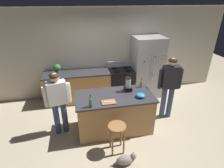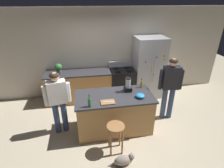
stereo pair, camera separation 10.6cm
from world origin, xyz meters
TOP-DOWN VIEW (x-y plane):
  - ground_plane at (0.00, 0.00)m, footprint 14.00×14.00m
  - back_wall at (0.00, 1.95)m, footprint 8.00×0.10m
  - kitchen_island at (0.00, 0.00)m, footprint 1.77×0.90m
  - back_counter_run at (-0.80, 1.55)m, footprint 2.00×0.64m
  - refrigerator at (1.36, 1.50)m, footprint 0.90×0.73m
  - stove_range at (0.54, 1.52)m, footprint 0.76×0.65m
  - person_by_island_left at (-1.25, 0.12)m, footprint 0.60×0.29m
  - person_by_sink_right at (1.45, 0.21)m, footprint 0.60×0.28m
  - bar_stool at (-0.10, -0.71)m, footprint 0.36×0.36m
  - cat at (0.00, -1.08)m, footprint 0.52×0.18m
  - potted_plant at (-1.35, 1.55)m, footprint 0.20×0.20m
  - blender_appliance at (0.36, 0.17)m, footprint 0.17×0.17m
  - bottle_vinegar at (0.73, 0.30)m, footprint 0.06×0.06m
  - bottle_olive_oil at (-0.57, -0.35)m, footprint 0.07×0.07m
  - mixing_bowl at (0.55, -0.18)m, footprint 0.20×0.20m
  - cutting_board at (-0.19, -0.26)m, footprint 0.30×0.20m
  - chef_knife at (-0.17, -0.26)m, footprint 0.22×0.09m

SIDE VIEW (x-z plane):
  - ground_plane at x=0.00m, z-range 0.00..0.00m
  - cat at x=0.00m, z-range -0.02..0.24m
  - back_counter_run at x=-0.80m, z-range 0.00..0.92m
  - kitchen_island at x=0.00m, z-range 0.00..0.92m
  - stove_range at x=0.54m, z-range -0.08..1.02m
  - bar_stool at x=-0.10m, z-range 0.18..0.83m
  - person_by_island_left at x=-1.25m, z-range 0.16..1.69m
  - cutting_board at x=-0.19m, z-range 0.92..0.94m
  - chef_knife at x=-0.17m, z-range 0.94..0.95m
  - refrigerator at x=1.36m, z-range 0.00..1.89m
  - mixing_bowl at x=0.55m, z-range 0.92..1.01m
  - person_by_sink_right at x=1.45m, z-range 0.18..1.83m
  - bottle_vinegar at x=0.73m, z-range 0.89..1.12m
  - bottle_olive_oil at x=-0.57m, z-range 0.88..1.16m
  - blender_appliance at x=0.36m, z-range 0.89..1.24m
  - potted_plant at x=-1.35m, z-range 0.94..1.24m
  - back_wall at x=0.00m, z-range 0.00..2.70m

